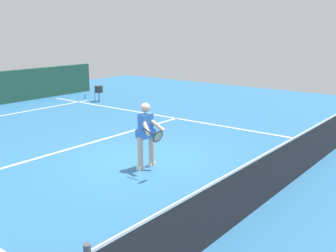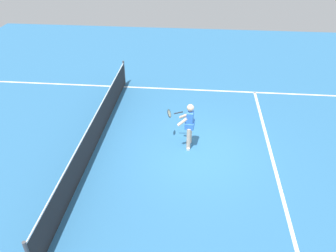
# 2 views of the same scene
# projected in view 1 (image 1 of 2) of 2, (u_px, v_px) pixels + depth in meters

# --- Properties ---
(ground_plane) EXTENTS (26.66, 26.66, 0.00)m
(ground_plane) POSITION_uv_depth(u_px,v_px,m) (145.00, 162.00, 9.93)
(ground_plane) COLOR teal
(service_line_marking) EXTENTS (8.78, 0.10, 0.01)m
(service_line_marking) POSITION_uv_depth(u_px,v_px,m) (82.00, 145.00, 11.33)
(service_line_marking) COLOR white
(service_line_marking) RESTS_ON ground
(sideline_left_marking) EXTENTS (0.10, 18.51, 0.01)m
(sideline_left_marking) POSITION_uv_depth(u_px,v_px,m) (233.00, 128.00, 13.29)
(sideline_left_marking) COLOR white
(sideline_left_marking) RESTS_ON ground
(court_net) EXTENTS (9.46, 0.08, 1.08)m
(court_net) POSITION_uv_depth(u_px,v_px,m) (275.00, 171.00, 7.81)
(court_net) COLOR #4C4C51
(court_net) RESTS_ON ground
(tennis_player) EXTENTS (0.82, 0.92, 1.55)m
(tennis_player) POSITION_uv_depth(u_px,v_px,m) (146.00, 133.00, 9.31)
(tennis_player) COLOR beige
(tennis_player) RESTS_ON ground
(ball_hopper) EXTENTS (0.36, 0.36, 0.74)m
(ball_hopper) POSITION_uv_depth(u_px,v_px,m) (99.00, 89.00, 17.95)
(ball_hopper) COLOR #333338
(ball_hopper) RESTS_ON ground
(water_bottle) EXTENTS (0.07, 0.07, 0.24)m
(water_bottle) POSITION_uv_depth(u_px,v_px,m) (85.00, 97.00, 18.60)
(water_bottle) COLOR #4C9EE5
(water_bottle) RESTS_ON ground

